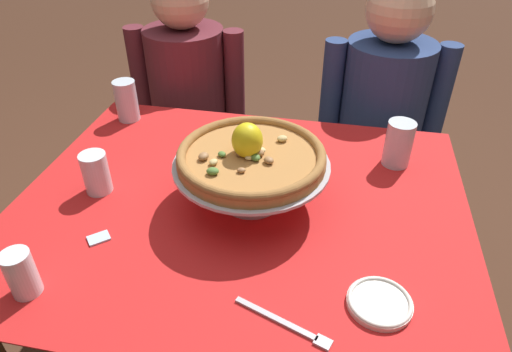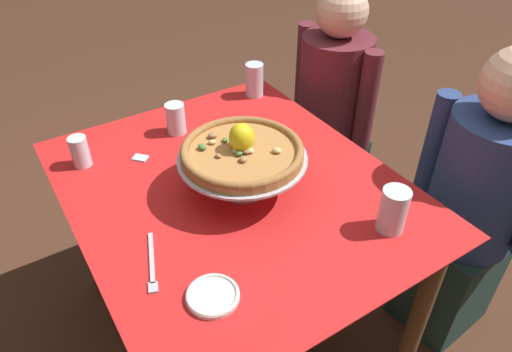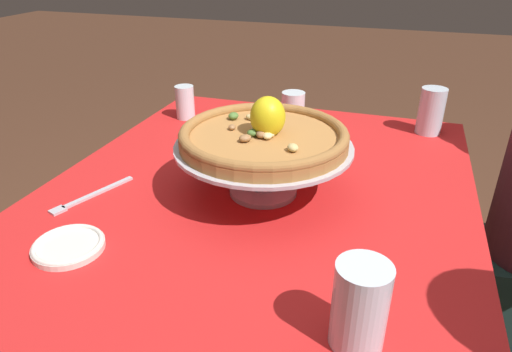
% 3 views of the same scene
% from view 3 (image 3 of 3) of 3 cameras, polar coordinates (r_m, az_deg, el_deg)
% --- Properties ---
extents(dining_table, '(1.18, 0.98, 0.75)m').
position_cam_3_polar(dining_table, '(1.14, 0.38, -5.96)').
color(dining_table, brown).
rests_on(dining_table, ground).
extents(pizza_stand, '(0.39, 0.39, 0.12)m').
position_cam_3_polar(pizza_stand, '(1.01, 0.94, 2.39)').
color(pizza_stand, '#B7B7C1').
rests_on(pizza_stand, dining_table).
extents(pizza, '(0.37, 0.37, 0.11)m').
position_cam_3_polar(pizza, '(0.99, 0.99, 5.19)').
color(pizza, '#AD753D').
rests_on(pizza, pizza_stand).
extents(water_glass_side_left, '(0.07, 0.07, 0.11)m').
position_cam_3_polar(water_glass_side_left, '(1.41, 4.63, 7.86)').
color(water_glass_side_left, silver).
rests_on(water_glass_side_left, dining_table).
extents(water_glass_back_right, '(0.08, 0.08, 0.14)m').
position_cam_3_polar(water_glass_back_right, '(0.68, 12.82, -16.06)').
color(water_glass_back_right, silver).
rests_on(water_glass_back_right, dining_table).
extents(water_glass_front_left, '(0.06, 0.06, 0.11)m').
position_cam_3_polar(water_glass_front_left, '(1.51, -8.87, 8.92)').
color(water_glass_front_left, silver).
rests_on(water_glass_front_left, dining_table).
extents(water_glass_back_left, '(0.07, 0.07, 0.14)m').
position_cam_3_polar(water_glass_back_left, '(1.46, 21.05, 7.32)').
color(water_glass_back_left, silver).
rests_on(water_glass_back_left, dining_table).
extents(side_plate, '(0.13, 0.13, 0.02)m').
position_cam_3_polar(side_plate, '(0.93, -22.46, -8.08)').
color(side_plate, silver).
rests_on(side_plate, dining_table).
extents(dinner_fork, '(0.20, 0.09, 0.01)m').
position_cam_3_polar(dinner_fork, '(1.10, -20.22, -2.44)').
color(dinner_fork, '#B7B7C1').
rests_on(dinner_fork, dining_table).
extents(sugar_packet, '(0.06, 0.06, 0.00)m').
position_cam_3_polar(sugar_packet, '(1.40, -3.51, 5.69)').
color(sugar_packet, silver).
rests_on(sugar_packet, dining_table).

